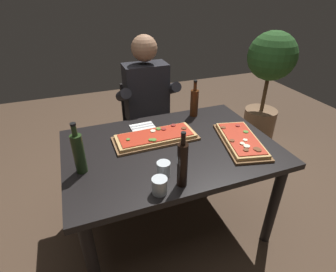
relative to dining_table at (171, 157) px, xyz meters
The scene contains 13 objects.
ground_plane 0.64m from the dining_table, ahead, with size 6.40×6.40×0.00m, color #4C3828.
dining_table is the anchor object (origin of this frame).
pizza_rectangular_front 0.18m from the dining_table, 120.52° to the left, with size 0.59×0.25×0.05m.
pizza_rectangular_left 0.50m from the dining_table, 15.68° to the right, with size 0.36×0.55×0.05m.
wine_bottle_dark 0.55m from the dining_table, 46.93° to the left, with size 0.07×0.07×0.30m.
oil_bottle_amber 0.63m from the dining_table, behind, with size 0.07×0.07×0.32m.
vinegar_bottle_green 0.46m from the dining_table, 102.16° to the right, with size 0.06×0.06×0.33m.
tumbler_near_camera 0.48m from the dining_table, 118.29° to the right, with size 0.08×0.08×0.09m.
tumbler_far_side 0.34m from the dining_table, 118.48° to the right, with size 0.08×0.08×0.09m.
napkin_cutlery_set 0.36m from the dining_table, 108.14° to the left, with size 0.18×0.11×0.01m.
diner_chair 0.87m from the dining_table, 85.74° to the left, with size 0.44×0.44×0.87m.
seated_diner 0.74m from the dining_table, 85.05° to the left, with size 0.53×0.41×1.33m.
potted_plant_corner 1.81m from the dining_table, 31.06° to the left, with size 0.53×0.53×1.26m.
Camera 1 is at (-0.54, -1.39, 1.69)m, focal length 28.03 mm.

